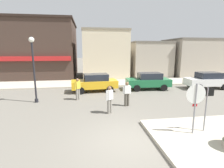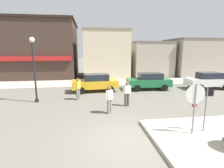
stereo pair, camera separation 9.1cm
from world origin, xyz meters
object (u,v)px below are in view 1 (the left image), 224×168
parked_car_second (148,81)px  pedestrian_crossing_far (127,93)px  one_way_sign (206,105)px  lamp_post (33,60)px  parked_car_nearest (95,82)px  pedestrian_kerb_side (110,99)px  stop_sign (195,102)px  pedestrian_crossing_near (78,88)px  parked_car_third (207,80)px

parked_car_second → pedestrian_crossing_far: (-3.14, -4.61, 0.06)m
parked_car_second → one_way_sign: bearing=-94.3°
lamp_post → parked_car_nearest: bearing=33.3°
lamp_post → pedestrian_kerb_side: bearing=-31.3°
parked_car_second → parked_car_nearest: bearing=-179.0°
stop_sign → parked_car_nearest: (-3.70, 9.00, -0.71)m
parked_car_nearest → pedestrian_crossing_near: 2.93m
parked_car_second → pedestrian_crossing_near: bearing=-157.3°
parked_car_second → pedestrian_crossing_far: size_ratio=2.53×
parked_car_third → pedestrian_crossing_far: (-8.85, -4.16, 0.06)m
stop_sign → lamp_post: bearing=142.0°
parked_car_second → pedestrian_crossing_near: (-6.39, -2.67, 0.06)m
parked_car_third → pedestrian_kerb_side: bearing=-152.2°
one_way_sign → parked_car_second: 8.97m
parked_car_nearest → pedestrian_crossing_far: (1.87, -4.52, 0.06)m
stop_sign → parked_car_nearest: 9.76m
lamp_post → parked_car_second: size_ratio=1.11×
parked_car_second → lamp_post: bearing=-162.7°
lamp_post → parked_car_nearest: (4.26, 2.79, -2.15)m
parked_car_nearest → parked_car_second: size_ratio=1.01×
parked_car_second → pedestrian_crossing_near: pedestrian_crossing_near is taller
one_way_sign → pedestrian_kerb_side: one_way_sign is taller
one_way_sign → pedestrian_kerb_side: 4.90m
stop_sign → parked_car_second: bearing=81.8°
parked_car_third → stop_sign: bearing=-129.1°
lamp_post → pedestrian_crossing_far: bearing=-15.8°
pedestrian_crossing_near → lamp_post: bearing=-175.8°
lamp_post → stop_sign: bearing=-38.0°
parked_car_nearest → pedestrian_crossing_far: 4.90m
one_way_sign → parked_car_second: size_ratio=0.52×
stop_sign → pedestrian_crossing_near: stop_sign is taller
parked_car_third → pedestrian_kerb_side: pedestrian_kerb_side is taller
one_way_sign → parked_car_third: (6.39, 8.48, -0.52)m
stop_sign → pedestrian_crossing_far: size_ratio=1.43×
parked_car_third → lamp_post: bearing=-170.8°
pedestrian_kerb_side → lamp_post: bearing=148.7°
one_way_sign → parked_car_third: 10.63m
stop_sign → lamp_post: 10.20m
lamp_post → pedestrian_kerb_side: lamp_post is taller
stop_sign → parked_car_third: (7.02, 8.63, -0.71)m
stop_sign → pedestrian_kerb_side: bearing=133.7°
pedestrian_crossing_near → pedestrian_crossing_far: bearing=-30.9°
parked_car_third → pedestrian_crossing_far: size_ratio=2.52×
pedestrian_crossing_far → parked_car_second: bearing=55.8°
parked_car_nearest → parked_car_third: same height
stop_sign → pedestrian_crossing_far: (-1.83, 4.48, -0.65)m
pedestrian_crossing_near → pedestrian_crossing_far: (3.25, -1.94, 0.00)m
one_way_sign → lamp_post: (-8.59, 6.05, 1.63)m
lamp_post → parked_car_second: 9.94m
parked_car_second → parked_car_third: same height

